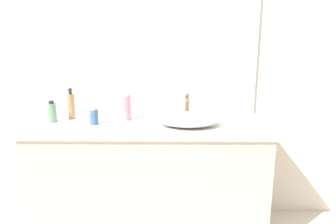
{
  "coord_description": "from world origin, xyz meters",
  "views": [
    {
      "loc": [
        0.22,
        -1.67,
        1.43
      ],
      "look_at": [
        0.21,
        0.38,
        0.93
      ],
      "focal_mm": 33.57,
      "sensor_mm": 36.0,
      "label": 1
    }
  ],
  "objects": [
    {
      "name": "vanity_counter",
      "position": [
        0.07,
        0.4,
        0.43
      ],
      "size": [
        1.63,
        0.57,
        0.85
      ],
      "color": "beige",
      "rests_on": "ground"
    },
    {
      "name": "bathroom_wall_rear",
      "position": [
        0.0,
        0.73,
        1.3
      ],
      "size": [
        6.0,
        0.06,
        2.6
      ],
      "primitive_type": "cube",
      "color": "silver",
      "rests_on": "ground"
    },
    {
      "name": "sink_basin",
      "position": [
        0.34,
        0.34,
        0.89
      ],
      "size": [
        0.41,
        0.3,
        0.08
      ],
      "primitive_type": "ellipsoid",
      "color": "silver",
      "rests_on": "vanity_counter"
    },
    {
      "name": "soap_dispenser",
      "position": [
        -0.48,
        0.51,
        0.95
      ],
      "size": [
        0.05,
        0.05,
        0.22
      ],
      "color": "tan",
      "rests_on": "vanity_counter"
    },
    {
      "name": "wall_mirror_panel",
      "position": [
        0.07,
        0.69,
        1.44
      ],
      "size": [
        1.59,
        0.01,
        1.18
      ],
      "primitive_type": "cube",
      "color": "#B2BCC6",
      "rests_on": "vanity_counter"
    },
    {
      "name": "spray_can",
      "position": [
        -0.29,
        0.36,
        0.91
      ],
      "size": [
        0.06,
        0.06,
        0.12
      ],
      "color": "#436B9C",
      "rests_on": "vanity_counter"
    },
    {
      "name": "perfume_bottle",
      "position": [
        -0.09,
        0.48,
        0.94
      ],
      "size": [
        0.08,
        0.08,
        0.19
      ],
      "color": "pink",
      "rests_on": "vanity_counter"
    },
    {
      "name": "lotion_bottle",
      "position": [
        -0.59,
        0.42,
        0.92
      ],
      "size": [
        0.06,
        0.06,
        0.15
      ],
      "color": "#6DA278",
      "rests_on": "vanity_counter"
    },
    {
      "name": "folded_hand_towel",
      "position": [
        0.72,
        0.44,
        0.87
      ],
      "size": [
        0.22,
        0.18,
        0.05
      ],
      "primitive_type": "cube",
      "rotation": [
        0.0,
        0.0,
        0.19
      ],
      "color": "silver",
      "rests_on": "vanity_counter"
    },
    {
      "name": "faucet",
      "position": [
        0.34,
        0.5,
        0.96
      ],
      "size": [
        0.03,
        0.15,
        0.18
      ],
      "color": "brown",
      "rests_on": "vanity_counter"
    }
  ]
}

